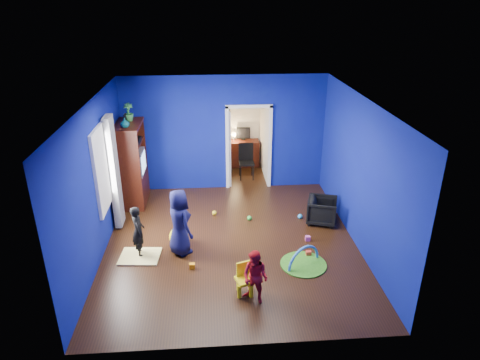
{
  "coord_description": "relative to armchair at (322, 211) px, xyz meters",
  "views": [
    {
      "loc": [
        -0.39,
        -7.42,
        4.65
      ],
      "look_at": [
        0.2,
        0.4,
        1.22
      ],
      "focal_mm": 32.0,
      "sensor_mm": 36.0,
      "label": 1
    }
  ],
  "objects": [
    {
      "name": "ceiling",
      "position": [
        -2.03,
        -0.72,
        2.61
      ],
      "size": [
        5.0,
        5.5,
        0.01
      ],
      "primitive_type": "cube",
      "color": "white",
      "rests_on": "wall_back"
    },
    {
      "name": "wall_back",
      "position": [
        -2.03,
        2.03,
        1.16
      ],
      "size": [
        5.0,
        0.02,
        2.9
      ],
      "primitive_type": "cube",
      "color": "navy",
      "rests_on": "floor"
    },
    {
      "name": "crt_tv",
      "position": [
        -4.21,
        1.34,
        0.73
      ],
      "size": [
        0.46,
        0.7,
        0.54
      ],
      "primitive_type": "cube",
      "color": "silver",
      "rests_on": "tv_armoire"
    },
    {
      "name": "desk_lamp",
      "position": [
        -1.71,
        3.6,
        0.64
      ],
      "size": [
        0.14,
        0.14,
        0.14
      ],
      "primitive_type": "sphere",
      "color": "#FFD88C",
      "rests_on": "study_desk"
    },
    {
      "name": "toy_arch",
      "position": [
        -0.74,
        -1.58,
        -0.27
      ],
      "size": [
        0.68,
        0.45,
        0.77
      ],
      "primitive_type": "torus",
      "rotation": [
        1.57,
        0.0,
        0.56
      ],
      "color": "#3F8CD8",
      "rests_on": "floor"
    },
    {
      "name": "hopper_ball",
      "position": [
        -3.08,
        -0.71,
        -0.09
      ],
      "size": [
        0.39,
        0.39,
        0.39
      ],
      "primitive_type": "sphere",
      "color": "yellow",
      "rests_on": "floor"
    },
    {
      "name": "study_desk",
      "position": [
        -1.43,
        3.54,
        0.09
      ],
      "size": [
        0.88,
        0.44,
        0.75
      ],
      "primitive_type": "cube",
      "color": "#3D140A",
      "rests_on": "floor"
    },
    {
      "name": "folding_chair",
      "position": [
        -1.43,
        2.58,
        0.17
      ],
      "size": [
        0.4,
        0.4,
        0.92
      ],
      "primitive_type": "cube",
      "color": "black",
      "rests_on": "floor"
    },
    {
      "name": "toy_2",
      "position": [
        -2.8,
        -1.53,
        -0.24
      ],
      "size": [
        0.1,
        0.08,
        0.1
      ],
      "primitive_type": "cube",
      "color": "orange",
      "rests_on": "floor"
    },
    {
      "name": "child_navy",
      "position": [
        -3.03,
        -0.96,
        0.37
      ],
      "size": [
        0.7,
        0.77,
        1.32
      ],
      "primitive_type": "imported",
      "rotation": [
        0.0,
        0.0,
        2.14
      ],
      "color": "#10183C",
      "rests_on": "floor"
    },
    {
      "name": "toy_1",
      "position": [
        -0.43,
        0.2,
        -0.23
      ],
      "size": [
        0.11,
        0.11,
        0.11
      ],
      "primitive_type": "sphere",
      "color": "#2A97EE",
      "rests_on": "floor"
    },
    {
      "name": "desk_monitor",
      "position": [
        -1.43,
        3.66,
        0.66
      ],
      "size": [
        0.4,
        0.05,
        0.32
      ],
      "primitive_type": "cube",
      "color": "black",
      "rests_on": "study_desk"
    },
    {
      "name": "play_mat",
      "position": [
        -0.74,
        -1.58,
        -0.27
      ],
      "size": [
        0.86,
        0.86,
        0.02
      ],
      "primitive_type": "cylinder",
      "color": "green",
      "rests_on": "floor"
    },
    {
      "name": "book_shelf",
      "position": [
        -1.43,
        3.65,
        1.73
      ],
      "size": [
        0.88,
        0.24,
        0.04
      ],
      "primitive_type": "cube",
      "color": "white",
      "rests_on": "study_desk"
    },
    {
      "name": "wall_front",
      "position": [
        -2.03,
        -3.47,
        1.16
      ],
      "size": [
        5.0,
        0.02,
        2.9
      ],
      "primitive_type": "cube",
      "color": "navy",
      "rests_on": "floor"
    },
    {
      "name": "window_left",
      "position": [
        -4.52,
        -0.37,
        1.26
      ],
      "size": [
        0.03,
        0.95,
        1.55
      ],
      "primitive_type": "cube",
      "color": "white",
      "rests_on": "wall_left"
    },
    {
      "name": "toy_3",
      "position": [
        -1.58,
        0.21,
        -0.23
      ],
      "size": [
        0.11,
        0.11,
        0.11
      ],
      "primitive_type": "sphere",
      "color": "green",
      "rests_on": "floor"
    },
    {
      "name": "toddler_red",
      "position": [
        -1.75,
        -2.52,
        0.18
      ],
      "size": [
        0.57,
        0.55,
        0.93
      ],
      "primitive_type": "imported",
      "rotation": [
        0.0,
        0.0,
        -0.64
      ],
      "color": "red",
      "rests_on": "floor"
    },
    {
      "name": "tv_armoire",
      "position": [
        -4.25,
        1.34,
        0.69
      ],
      "size": [
        0.58,
        1.14,
        1.96
      ],
      "primitive_type": "cube",
      "color": "#40170A",
      "rests_on": "floor"
    },
    {
      "name": "alcove",
      "position": [
        -1.43,
        2.91,
        0.96
      ],
      "size": [
        1.0,
        1.75,
        2.5
      ],
      "primitive_type": null,
      "color": "silver",
      "rests_on": "floor"
    },
    {
      "name": "vase",
      "position": [
        -4.25,
        1.04,
        1.78
      ],
      "size": [
        0.2,
        0.2,
        0.21
      ],
      "primitive_type": "imported",
      "rotation": [
        0.0,
        0.0,
        -0.03
      ],
      "color": "#0C5262",
      "rests_on": "tv_armoire"
    },
    {
      "name": "kid_chair",
      "position": [
        -1.9,
        -2.32,
        -0.04
      ],
      "size": [
        0.35,
        0.35,
        0.5
      ],
      "primitive_type": "cube",
      "rotation": [
        0.0,
        0.0,
        0.32
      ],
      "color": "yellow",
      "rests_on": "floor"
    },
    {
      "name": "doorway",
      "position": [
        -1.43,
        2.03,
        0.76
      ],
      "size": [
        1.16,
        0.1,
        2.1
      ],
      "primitive_type": "cube",
      "color": "white",
      "rests_on": "floor"
    },
    {
      "name": "toy_5",
      "position": [
        -2.35,
        0.51,
        -0.23
      ],
      "size": [
        0.11,
        0.11,
        0.11
      ],
      "primitive_type": "sphere",
      "color": "gold",
      "rests_on": "floor"
    },
    {
      "name": "armchair",
      "position": [
        0.0,
        0.0,
        0.0
      ],
      "size": [
        0.78,
        0.77,
        0.57
      ],
      "primitive_type": "imported",
      "rotation": [
        0.0,
        0.0,
        1.27
      ],
      "color": "black",
      "rests_on": "floor"
    },
    {
      "name": "wall_right",
      "position": [
        0.47,
        -0.72,
        1.16
      ],
      "size": [
        0.02,
        5.5,
        2.9
      ],
      "primitive_type": "cube",
      "color": "navy",
      "rests_on": "floor"
    },
    {
      "name": "yellow_blanket",
      "position": [
        -3.82,
        -1.09,
        -0.27
      ],
      "size": [
        0.8,
        0.66,
        0.03
      ],
      "primitive_type": "cube",
      "rotation": [
        0.0,
        0.0,
        -0.09
      ],
      "color": "#F2E07A",
      "rests_on": "floor"
    },
    {
      "name": "curtain",
      "position": [
        -4.4,
        0.18,
        0.96
      ],
      "size": [
        0.14,
        0.42,
        2.4
      ],
      "primitive_type": "cube",
      "color": "slate",
      "rests_on": "floor"
    },
    {
      "name": "floor",
      "position": [
        -2.03,
        -0.72,
        -0.29
      ],
      "size": [
        5.0,
        5.5,
        0.01
      ],
      "primitive_type": "cube",
      "color": "black",
      "rests_on": "ground"
    },
    {
      "name": "toy_0",
      "position": [
        -0.57,
        -1.28,
        -0.24
      ],
      "size": [
        0.1,
        0.08,
        0.1
      ],
      "primitive_type": "cube",
      "color": "#F73B29",
      "rests_on": "floor"
    },
    {
      "name": "wall_left",
      "position": [
        -4.53,
        -0.72,
        1.16
      ],
      "size": [
        0.02,
        5.5,
        2.9
      ],
      "primitive_type": "cube",
      "color": "navy",
      "rests_on": "floor"
    },
    {
      "name": "potted_plant",
      "position": [
        -4.25,
        1.56,
        1.88
      ],
      "size": [
        0.29,
        0.29,
        0.41
      ],
      "primitive_type": "imported",
      "rotation": [
        0.0,
        0.0,
        0.33
      ],
      "color": "green",
      "rests_on": "tv_armoire"
    },
    {
      "name": "child_black",
      "position": [
        -3.82,
        -0.99,
        0.23
      ],
      "size": [
        0.36,
        0.44,
        1.03
      ],
      "primitive_type": "imported",
      "rotation": [
        0.0,
        0.0,
        1.9
      ],
      "color": "black",
      "rests_on": "floor"
    },
    {
      "name": "toy_4",
      "position": [
        -0.47,
        -0.74,
        -0.24
      ],
      "size": [
        0.1,
        0.08,
        0.1
      ],
      "primitive_type": "cube",
      "color": "#DA51A3",
      "rests_on": "floor"
    }
  ]
}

